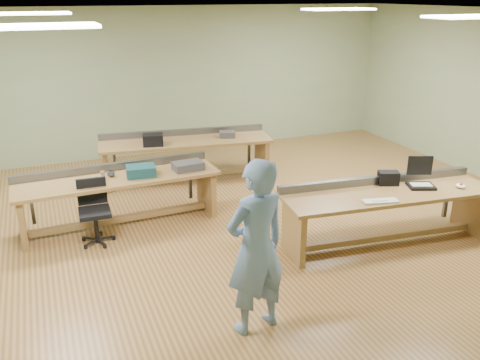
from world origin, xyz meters
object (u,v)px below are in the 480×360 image
(workbench_mid, at_px, (119,189))
(task_chair, at_px, (95,220))
(laptop_base, at_px, (421,186))
(parts_bin_teal, at_px, (141,171))
(mug, at_px, (111,174))
(workbench_back, at_px, (186,150))
(parts_bin_grey, at_px, (188,166))
(person, at_px, (256,248))
(workbench_front, at_px, (387,205))
(camera_bag, at_px, (388,178))
(drinks_can, at_px, (103,175))

(workbench_mid, height_order, task_chair, task_chair)
(laptop_base, bearing_deg, task_chair, -178.48)
(laptop_base, height_order, task_chair, task_chair)
(parts_bin_teal, relative_size, mug, 3.75)
(workbench_back, distance_m, parts_bin_grey, 1.68)
(task_chair, bearing_deg, parts_bin_teal, 28.44)
(person, height_order, parts_bin_teal, person)
(parts_bin_teal, bearing_deg, mug, 162.90)
(workbench_front, xyz_separation_m, laptop_base, (0.51, -0.04, 0.21))
(workbench_mid, bearing_deg, mug, 153.17)
(task_chair, distance_m, parts_bin_grey, 1.56)
(camera_bag, bearing_deg, task_chair, -176.51)
(camera_bag, relative_size, drinks_can, 2.21)
(laptop_base, bearing_deg, drinks_can, 175.87)
(workbench_mid, distance_m, laptop_base, 4.26)
(person, xyz_separation_m, camera_bag, (2.56, 1.31, -0.07))
(workbench_mid, xyz_separation_m, laptop_base, (3.76, -1.98, 0.21))
(camera_bag, relative_size, mug, 2.46)
(workbench_front, xyz_separation_m, workbench_mid, (-3.25, 1.94, -0.00))
(person, bearing_deg, task_chair, -74.96)
(mug, height_order, drinks_can, drinks_can)
(mug, relative_size, drinks_can, 0.90)
(workbench_back, relative_size, parts_bin_grey, 7.14)
(laptop_base, relative_size, parts_bin_grey, 0.78)
(workbench_front, distance_m, workbench_mid, 3.79)
(workbench_back, height_order, camera_bag, camera_bag)
(workbench_mid, xyz_separation_m, parts_bin_grey, (1.03, -0.09, 0.25))
(parts_bin_teal, relative_size, drinks_can, 3.37)
(parts_bin_teal, height_order, parts_bin_grey, parts_bin_teal)
(person, height_order, task_chair, person)
(workbench_mid, relative_size, parts_bin_grey, 6.63)
(parts_bin_teal, xyz_separation_m, parts_bin_grey, (0.71, -0.00, -0.01))
(workbench_back, xyz_separation_m, laptop_base, (2.31, -3.49, 0.21))
(workbench_front, distance_m, person, 2.66)
(workbench_front, bearing_deg, workbench_back, 123.57)
(workbench_mid, xyz_separation_m, camera_bag, (3.42, -1.72, 0.29))
(workbench_back, relative_size, mug, 28.42)
(laptop_base, distance_m, mug, 4.35)
(laptop_base, bearing_deg, mug, 174.07)
(parts_bin_grey, xyz_separation_m, drinks_can, (-1.24, 0.04, 0.00))
(workbench_mid, height_order, parts_bin_grey, parts_bin_grey)
(workbench_mid, distance_m, workbench_back, 2.10)
(camera_bag, xyz_separation_m, parts_bin_grey, (-2.39, 1.63, -0.03))
(parts_bin_grey, bearing_deg, mug, 173.36)
(person, xyz_separation_m, parts_bin_teal, (-0.53, 2.94, -0.09))
(workbench_back, relative_size, parts_bin_teal, 7.58)
(mug, bearing_deg, parts_bin_grey, -6.64)
(person, bearing_deg, workbench_front, -166.63)
(task_chair, relative_size, parts_bin_teal, 2.12)
(task_chair, bearing_deg, workbench_mid, 49.87)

